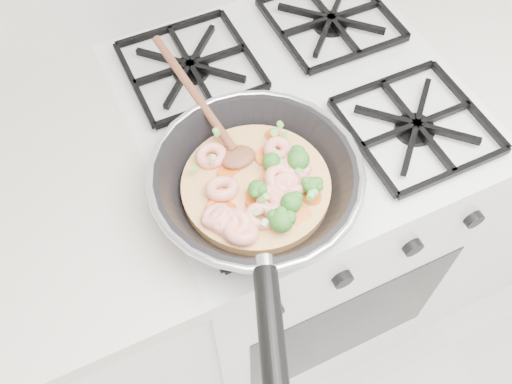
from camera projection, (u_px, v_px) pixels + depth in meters
name	position (u px, v px, depth m)	size (l,w,h in m)	color
stove	(287.00, 221.00, 1.40)	(0.60, 0.60, 0.92)	white
skillet	(257.00, 185.00, 0.85)	(0.33, 0.64, 0.09)	black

